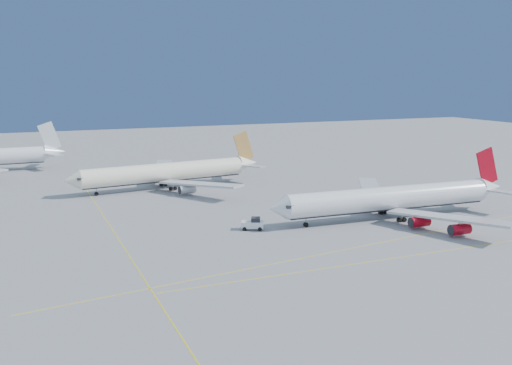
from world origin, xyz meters
name	(u,v)px	position (x,y,z in m)	size (l,w,h in m)	color
ground	(339,239)	(0.00, 0.00, 0.00)	(500.00, 500.00, 0.00)	slate
taxiway_lines	(257,239)	(-14.71, 6.34, 0.01)	(118.86, 140.00, 0.02)	yellow
airliner_virgin	(395,198)	(20.27, 9.95, 4.52)	(60.70, 54.55, 14.98)	white
airliner_etihad	(169,172)	(-17.92, 63.34, 4.61)	(58.05, 53.24, 15.16)	white
pushback_tug	(253,224)	(-12.81, 13.23, 1.20)	(5.12, 4.20, 2.58)	white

